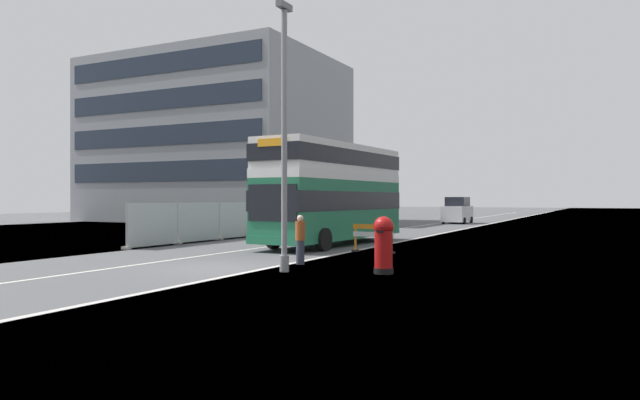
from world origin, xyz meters
name	(u,v)px	position (x,y,z in m)	size (l,w,h in m)	color
ground	(231,270)	(0.50, 0.14, -0.05)	(140.00, 280.00, 0.10)	#4C4C4F
double_decker_bus	(333,192)	(-0.73, 10.34, 2.59)	(3.24, 10.74, 4.87)	#1E6B47
lamppost_foreground	(284,145)	(2.46, 0.18, 3.92)	(0.29, 0.70, 8.30)	gray
red_pillar_postbox	(384,242)	(5.36, 1.12, 0.95)	(0.61, 0.61, 1.72)	black
roadworks_barrier	(373,234)	(2.55, 7.33, 0.77)	(1.88, 0.64, 1.18)	orange
construction_site_fence	(254,219)	(-7.78, 14.02, 1.01)	(0.44, 20.60, 2.11)	#A8AAAD
car_oncoming_near	(380,214)	(-5.13, 28.16, 1.04)	(1.93, 3.82, 2.22)	gray
car_receding_mid	(458,211)	(-1.35, 37.92, 1.12)	(2.08, 4.55, 2.40)	silver
bare_tree_far_verge_near	(328,194)	(-14.20, 37.25, 2.70)	(2.11, 2.89, 4.92)	#4C3D2D
pedestrian_at_kerb	(300,240)	(1.93, 2.16, 0.85)	(0.34, 0.34, 1.70)	#2D3342
backdrop_office_block	(217,142)	(-25.60, 34.23, 8.19)	(23.45, 17.35, 16.38)	gray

